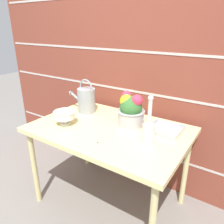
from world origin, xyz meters
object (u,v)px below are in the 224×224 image
(crystal_pedestal_bowl, at_px, (64,115))
(flower_planter, at_px, (131,110))
(watering_can, at_px, (86,100))
(glass_decanter, at_px, (149,129))
(wire_tray, at_px, (165,130))

(crystal_pedestal_bowl, bearing_deg, flower_planter, 31.94)
(watering_can, xyz_separation_m, glass_decanter, (0.73, -0.22, -0.01))
(glass_decanter, bearing_deg, crystal_pedestal_bowl, -172.02)
(watering_can, distance_m, glass_decanter, 0.76)
(watering_can, relative_size, glass_decanter, 0.91)
(flower_planter, bearing_deg, watering_can, 176.08)
(glass_decanter, xyz_separation_m, wire_tray, (0.04, 0.22, -0.09))
(crystal_pedestal_bowl, bearing_deg, glass_decanter, 7.98)
(wire_tray, bearing_deg, watering_can, -179.58)
(watering_can, bearing_deg, crystal_pedestal_bowl, -83.71)
(crystal_pedestal_bowl, xyz_separation_m, wire_tray, (0.73, 0.32, -0.07))
(flower_planter, relative_size, glass_decanter, 0.80)
(wire_tray, bearing_deg, flower_planter, -172.10)
(crystal_pedestal_bowl, distance_m, wire_tray, 0.80)
(glass_decanter, bearing_deg, flower_planter, 142.76)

